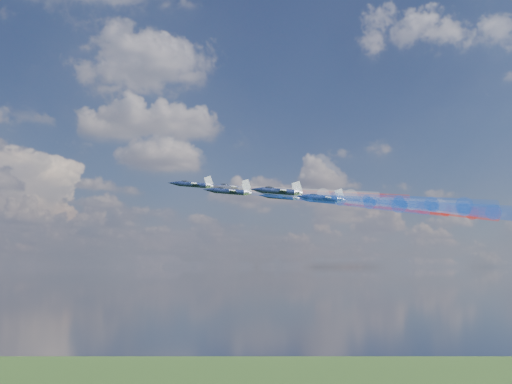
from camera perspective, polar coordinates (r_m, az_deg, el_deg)
name	(u,v)px	position (r m, az deg, el deg)	size (l,w,h in m)	color
jet_lead	(193,185)	(170.81, -6.09, 0.70)	(10.68, 13.35, 3.56)	black
trail_lead	(295,193)	(169.26, 3.79, -0.07)	(4.45, 47.04, 4.45)	white
jet_inner_left	(229,192)	(158.64, -2.55, 0.04)	(10.68, 13.35, 3.56)	black
trail_inner_left	(340,200)	(159.11, 8.03, -0.79)	(4.45, 47.04, 4.45)	blue
jet_inner_right	(231,188)	(178.34, -2.40, 0.42)	(10.68, 13.35, 3.56)	black
trail_inner_right	(329,195)	(178.58, 7.03, -0.32)	(4.45, 47.04, 4.45)	red
jet_outer_left	(278,191)	(145.64, 2.16, 0.07)	(10.68, 13.35, 3.56)	black
trail_outer_left	(399,201)	(148.73, 13.53, -0.83)	(4.45, 47.04, 4.45)	blue
jet_center_third	(280,194)	(169.31, 2.36, -0.15)	(10.68, 13.35, 3.56)	black
trail_center_third	(384,202)	(172.12, 12.17, -0.92)	(4.45, 47.04, 4.45)	white
jet_outer_right	(281,197)	(189.06, 2.38, -0.47)	(10.68, 13.35, 3.56)	black
trail_outer_right	(373,204)	(191.63, 11.18, -1.16)	(4.45, 47.04, 4.45)	red
jet_rear_left	(322,198)	(158.47, 6.36, -0.59)	(10.68, 13.35, 3.56)	black
trail_rear_left	(434,207)	(163.46, 16.66, -1.38)	(4.45, 47.04, 4.45)	blue
jet_rear_right	(322,200)	(181.14, 6.34, -0.81)	(10.68, 13.35, 3.56)	black
trail_rear_right	(420,208)	(185.80, 15.40, -1.51)	(4.45, 47.04, 4.45)	red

